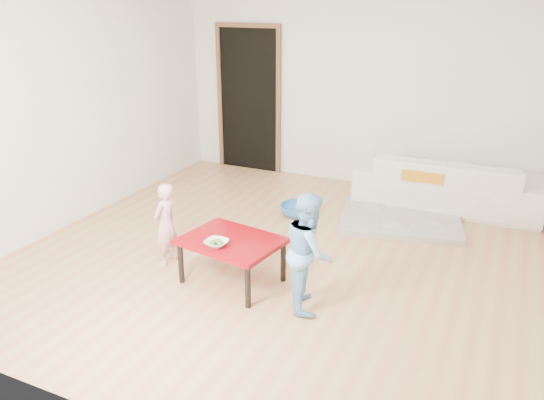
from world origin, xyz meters
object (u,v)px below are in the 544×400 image
Objects in this scene: red_table at (232,260)px; bowl at (216,243)px; child_pink at (166,224)px; child_blue at (309,251)px; basin at (298,210)px; sofa at (447,182)px.

red_table is 4.29× the size of bowl.
child_blue is at bearing 86.38° from child_pink.
basin is at bearing 89.90° from bowl.
red_table is at bearing 60.60° from sofa.
bowl is at bearing -90.10° from basin.
child_pink is at bearing 60.25° from child_blue.
child_pink is (-2.26, -2.69, 0.09)m from sofa.
sofa is 2.94m from child_blue.
child_pink is 1.83m from basin.
child_pink is (-0.71, 0.24, -0.04)m from bowl.
red_table reaches higher than basin.
bowl is 0.24× the size of child_pink.
basin is at bearing 91.63° from red_table.
child_pink reaches higher than bowl.
child_blue is (-0.73, -2.84, 0.18)m from sofa.
child_pink is at bearing 161.14° from bowl.
sofa is at bearing -38.71° from child_blue.
sofa is 2.18× the size of child_blue.
red_table is 0.30m from bowl.
basin is at bearing 158.69° from child_pink.
red_table is (-1.50, -2.76, -0.11)m from sofa.
red_table is 0.82m from child_blue.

